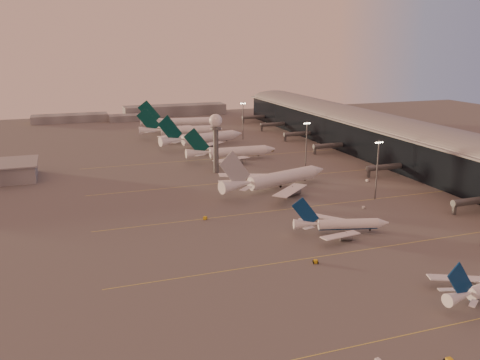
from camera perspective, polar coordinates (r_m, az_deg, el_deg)
name	(u,v)px	position (r m, az deg, el deg)	size (l,w,h in m)	color
ground	(321,272)	(149.52, 9.03, -10.22)	(700.00, 700.00, 0.00)	#5C5A5A
taxiway_markings	(321,204)	(208.70, 9.06, -2.72)	(180.00, 185.25, 0.02)	#EBDD53
terminal	(401,142)	(291.69, 17.67, 4.04)	(57.00, 362.00, 23.04)	black
radar_tower	(216,131)	(251.99, -2.74, 5.47)	(6.40, 6.40, 31.10)	#5C5F64
mast_b	(377,167)	(216.95, 15.16, 1.39)	(3.60, 0.56, 25.00)	#5C5F64
mast_c	(306,144)	(260.63, 7.46, 4.08)	(3.60, 0.56, 25.00)	#5C5F64
mast_d	(243,119)	(341.46, 0.34, 6.86)	(3.60, 0.56, 25.00)	#5C5F64
distant_horizon	(145,113)	(452.36, -10.58, 7.43)	(165.00, 37.50, 9.00)	slate
narrowbody_mid	(341,226)	(178.38, 11.31, -5.08)	(33.59, 26.46, 13.39)	white
widebody_white	(276,182)	(226.21, 4.09, -0.19)	(57.57, 45.47, 20.85)	white
greentail_a	(232,154)	(282.32, -0.89, 2.93)	(52.85, 42.67, 19.19)	white
greentail_b	(203,140)	(320.60, -4.15, 4.47)	(58.67, 46.77, 21.78)	white
greentail_c	(182,132)	(350.91, -6.57, 5.33)	(57.85, 46.45, 21.07)	white
greentail_d	(181,124)	(386.61, -6.64, 6.28)	(60.90, 48.88, 22.19)	white
gsv_truck_a	(380,358)	(114.14, 15.40, -18.73)	(5.50, 2.64, 2.13)	white
gsv_tug_mid	(316,262)	(154.75, 8.48, -9.06)	(4.24, 3.42, 1.05)	yellow
gsv_truck_b	(365,206)	(206.76, 13.81, -2.87)	(5.16, 2.88, 1.97)	white
gsv_truck_c	(206,216)	(189.38, -3.87, -4.06)	(5.67, 5.79, 2.41)	yellow
gsv_catering_b	(368,177)	(246.33, 14.16, 0.31)	(5.62, 3.27, 4.34)	white
gsv_tug_far	(233,184)	(232.92, -0.79, -0.49)	(2.80, 3.90, 1.01)	white
gsv_tug_hangar	(272,150)	(306.10, 3.62, 3.34)	(4.47, 3.99, 1.10)	yellow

